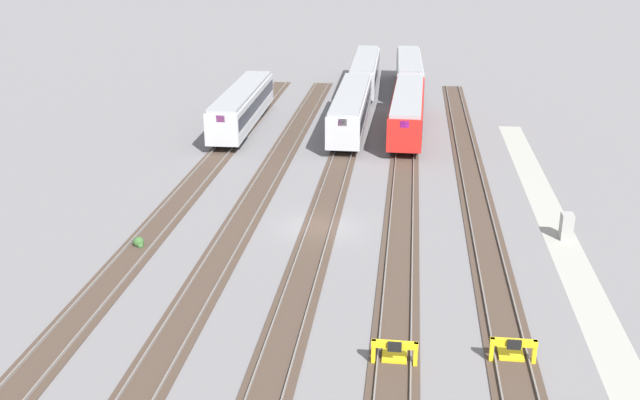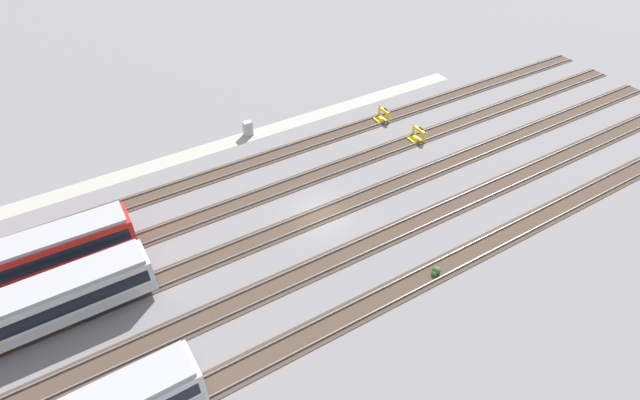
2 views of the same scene
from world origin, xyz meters
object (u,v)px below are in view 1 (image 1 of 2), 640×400
at_px(subway_car_front_row_right_inner, 409,72).
at_px(bumper_stop_nearest_track, 512,349).
at_px(subway_car_front_row_leftmost, 243,106).
at_px(bumper_stop_near_inner_track, 395,352).
at_px(weed_clump, 139,242).
at_px(subway_car_front_row_left_inner, 365,72).
at_px(electrical_cabinet, 567,226).
at_px(subway_car_front_row_centre, 407,111).
at_px(subway_car_front_row_rightmost, 351,109).

height_order(subway_car_front_row_right_inner, bumper_stop_nearest_track, subway_car_front_row_right_inner).
height_order(subway_car_front_row_leftmost, bumper_stop_near_inner_track, subway_car_front_row_leftmost).
distance_m(subway_car_front_row_leftmost, bumper_stop_nearest_track, 42.82).
bearing_deg(bumper_stop_nearest_track, weed_clump, 64.11).
relative_size(subway_car_front_row_leftmost, subway_car_front_row_left_inner, 1.00).
relative_size(subway_car_front_row_right_inner, bumper_stop_near_inner_track, 9.02).
distance_m(electrical_cabinet, weed_clump, 25.55).
distance_m(subway_car_front_row_right_inner, electrical_cabinet, 43.80).
height_order(subway_car_front_row_left_inner, subway_car_front_row_centre, same).
distance_m(subway_car_front_row_leftmost, weed_clump, 27.88).
relative_size(subway_car_front_row_centre, subway_car_front_row_rightmost, 1.00).
bearing_deg(bumper_stop_nearest_track, subway_car_front_row_leftmost, 28.20).
bearing_deg(bumper_stop_near_inner_track, subway_car_front_row_centre, -0.06).
relative_size(subway_car_front_row_leftmost, electrical_cabinet, 11.28).
height_order(subway_car_front_row_centre, bumper_stop_near_inner_track, subway_car_front_row_centre).
bearing_deg(subway_car_front_row_left_inner, subway_car_front_row_rightmost, 179.76).
relative_size(subway_car_front_row_left_inner, bumper_stop_nearest_track, 9.02).
height_order(subway_car_front_row_rightmost, bumper_stop_nearest_track, subway_car_front_row_rightmost).
distance_m(subway_car_front_row_right_inner, bumper_stop_near_inner_track, 57.55).
xyz_separation_m(subway_car_front_row_leftmost, subway_car_front_row_centre, (-0.00, -15.20, 0.00)).
bearing_deg(weed_clump, subway_car_front_row_centre, -28.89).
xyz_separation_m(subway_car_front_row_left_inner, electrical_cabinet, (-42.24, -14.89, -1.24)).
bearing_deg(subway_car_front_row_centre, bumper_stop_nearest_track, -172.42).
bearing_deg(subway_car_front_row_right_inner, weed_clump, 161.92).
bearing_deg(subway_car_front_row_leftmost, subway_car_front_row_right_inner, -38.51).
relative_size(subway_car_front_row_left_inner, subway_car_front_row_right_inner, 1.00).
bearing_deg(subway_car_front_row_left_inner, subway_car_front_row_right_inner, -85.30).
distance_m(subway_car_front_row_right_inner, subway_car_front_row_rightmost, 19.70).
height_order(subway_car_front_row_right_inner, subway_car_front_row_rightmost, same).
xyz_separation_m(subway_car_front_row_right_inner, bumper_stop_nearest_track, (-56.74, -5.07, -1.53)).
height_order(subway_car_front_row_centre, subway_car_front_row_right_inner, same).
bearing_deg(bumper_stop_near_inner_track, weed_clump, 55.11).
xyz_separation_m(bumper_stop_near_inner_track, electrical_cabinet, (14.88, -9.88, 0.29)).
height_order(subway_car_front_row_right_inner, electrical_cabinet, subway_car_front_row_right_inner).
height_order(bumper_stop_near_inner_track, electrical_cabinet, electrical_cabinet).
height_order(subway_car_front_row_right_inner, bumper_stop_near_inner_track, subway_car_front_row_right_inner).
bearing_deg(bumper_stop_nearest_track, bumper_stop_near_inner_track, 98.86).
bearing_deg(weed_clump, bumper_stop_near_inner_track, -124.89).
xyz_separation_m(subway_car_front_row_left_inner, subway_car_front_row_right_inner, (0.41, -5.00, 0.00)).
relative_size(subway_car_front_row_rightmost, electrical_cabinet, 11.26).
distance_m(subway_car_front_row_centre, subway_car_front_row_rightmost, 5.13).
bearing_deg(electrical_cabinet, bumper_stop_nearest_track, 161.11).
xyz_separation_m(subway_car_front_row_rightmost, electrical_cabinet, (-23.62, -14.97, -1.24)).
bearing_deg(subway_car_front_row_centre, subway_car_front_row_leftmost, 90.00).
bearing_deg(bumper_stop_near_inner_track, subway_car_front_row_left_inner, 5.01).
bearing_deg(subway_car_front_row_rightmost, bumper_stop_nearest_track, -164.94).
bearing_deg(subway_car_front_row_leftmost, bumper_stop_nearest_track, -151.80).
distance_m(subway_car_front_row_centre, bumper_stop_near_inner_track, 38.53).
relative_size(subway_car_front_row_left_inner, subway_car_front_row_rightmost, 1.00).
relative_size(subway_car_front_row_rightmost, bumper_stop_nearest_track, 9.00).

